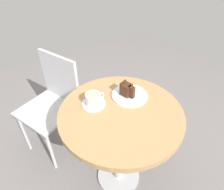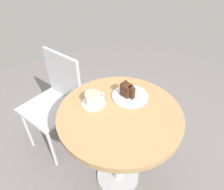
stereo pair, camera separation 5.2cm
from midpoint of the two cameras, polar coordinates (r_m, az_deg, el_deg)
ground_plane at (r=1.70m, az=2.59°, el=-22.20°), size 4.40×4.40×0.01m
cafe_table at (r=1.22m, az=3.38°, el=-8.85°), size 0.72×0.72×0.70m
saucer at (r=1.19m, az=-4.09°, el=-2.33°), size 0.14×0.14×0.01m
coffee_cup at (r=1.15m, az=-4.14°, el=-0.97°), size 0.12×0.09×0.07m
teaspoon at (r=1.17m, az=-5.79°, el=-2.66°), size 0.05×0.08×0.00m
cake_plate at (r=1.24m, az=6.33°, el=-0.31°), size 0.22×0.22×0.01m
cake_slice at (r=1.21m, az=5.60°, el=1.31°), size 0.07×0.10×0.09m
fork at (r=1.26m, az=8.07°, el=0.96°), size 0.13×0.11×0.00m
napkin at (r=1.24m, az=5.60°, el=-0.61°), size 0.15×0.14×0.00m
cafe_chair at (r=1.62m, az=-14.65°, el=-0.29°), size 0.49×0.49×0.82m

